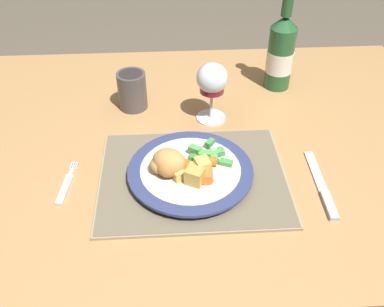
% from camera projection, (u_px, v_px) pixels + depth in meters
% --- Properties ---
extents(dining_table, '(1.27, 0.86, 0.74)m').
position_uv_depth(dining_table, '(182.00, 169.00, 1.02)').
color(dining_table, '#AD7F4C').
rests_on(dining_table, ground).
extents(placemat, '(0.37, 0.29, 0.01)m').
position_uv_depth(placemat, '(193.00, 177.00, 0.85)').
color(placemat, gray).
rests_on(placemat, dining_table).
extents(dinner_plate, '(0.25, 0.25, 0.02)m').
position_uv_depth(dinner_plate, '(190.00, 172.00, 0.84)').
color(dinner_plate, silver).
rests_on(dinner_plate, placemat).
extents(breaded_croquettes, '(0.09, 0.09, 0.05)m').
position_uv_depth(breaded_croquettes, '(168.00, 163.00, 0.82)').
color(breaded_croquettes, tan).
rests_on(breaded_croquettes, dinner_plate).
extents(green_beans_pile, '(0.09, 0.08, 0.02)m').
position_uv_depth(green_beans_pile, '(208.00, 155.00, 0.86)').
color(green_beans_pile, '#4CA84C').
rests_on(green_beans_pile, dinner_plate).
extents(glazed_carrots, '(0.08, 0.08, 0.02)m').
position_uv_depth(glazed_carrots, '(199.00, 170.00, 0.82)').
color(glazed_carrots, orange).
rests_on(glazed_carrots, dinner_plate).
extents(fork, '(0.03, 0.12, 0.01)m').
position_uv_depth(fork, '(66.00, 186.00, 0.83)').
color(fork, silver).
rests_on(fork, dining_table).
extents(table_knife, '(0.02, 0.19, 0.01)m').
position_uv_depth(table_knife, '(323.00, 189.00, 0.82)').
color(table_knife, silver).
rests_on(table_knife, dining_table).
extents(wine_glass, '(0.07, 0.07, 0.14)m').
position_uv_depth(wine_glass, '(212.00, 81.00, 0.95)').
color(wine_glass, silver).
rests_on(wine_glass, dining_table).
extents(bottle, '(0.07, 0.07, 0.25)m').
position_uv_depth(bottle, '(281.00, 53.00, 1.07)').
color(bottle, '#23562D').
rests_on(bottle, dining_table).
extents(roast_potatoes, '(0.08, 0.07, 0.03)m').
position_uv_depth(roast_potatoes, '(196.00, 172.00, 0.81)').
color(roast_potatoes, '#DBB256').
rests_on(roast_potatoes, dinner_plate).
extents(drinking_cup, '(0.07, 0.07, 0.09)m').
position_uv_depth(drinking_cup, '(132.00, 90.00, 1.02)').
color(drinking_cup, '#4C4747').
rests_on(drinking_cup, dining_table).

